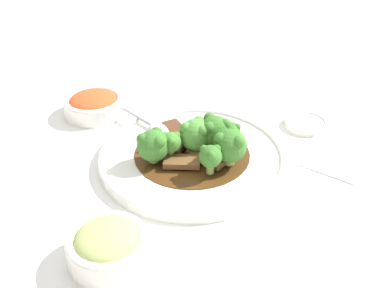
% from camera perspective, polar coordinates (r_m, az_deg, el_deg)
% --- Properties ---
extents(ground_plane, '(4.00, 4.00, 0.00)m').
position_cam_1_polar(ground_plane, '(0.75, 0.00, -2.18)').
color(ground_plane, white).
extents(main_plate, '(0.31, 0.31, 0.02)m').
position_cam_1_polar(main_plate, '(0.75, 0.00, -1.54)').
color(main_plate, white).
rests_on(main_plate, ground_plane).
extents(beef_strip_0, '(0.06, 0.06, 0.01)m').
position_cam_1_polar(beef_strip_0, '(0.71, -1.30, -2.26)').
color(beef_strip_0, brown).
rests_on(beef_strip_0, main_plate).
extents(beef_strip_1, '(0.07, 0.06, 0.01)m').
position_cam_1_polar(beef_strip_1, '(0.79, 1.47, 1.60)').
color(beef_strip_1, brown).
rests_on(beef_strip_1, main_plate).
extents(beef_strip_2, '(0.07, 0.03, 0.01)m').
position_cam_1_polar(beef_strip_2, '(0.72, 1.56, -1.86)').
color(beef_strip_2, brown).
rests_on(beef_strip_2, main_plate).
extents(beef_strip_3, '(0.06, 0.04, 0.01)m').
position_cam_1_polar(beef_strip_3, '(0.79, -2.09, 1.75)').
color(beef_strip_3, '#56331E').
rests_on(beef_strip_3, main_plate).
extents(beef_strip_4, '(0.07, 0.06, 0.01)m').
position_cam_1_polar(beef_strip_4, '(0.75, -3.21, -0.02)').
color(beef_strip_4, brown).
rests_on(beef_strip_4, main_plate).
extents(broccoli_floret_0, '(0.05, 0.05, 0.05)m').
position_cam_1_polar(broccoli_floret_0, '(0.71, -4.95, -0.12)').
color(broccoli_floret_0, '#7FA84C').
rests_on(broccoli_floret_0, main_plate).
extents(broccoli_floret_1, '(0.05, 0.05, 0.06)m').
position_cam_1_polar(broccoli_floret_1, '(0.73, 2.93, 1.68)').
color(broccoli_floret_1, '#7FA84C').
rests_on(broccoli_floret_1, main_plate).
extents(broccoli_floret_2, '(0.04, 0.04, 0.05)m').
position_cam_1_polar(broccoli_floret_2, '(0.68, 2.37, -1.57)').
color(broccoli_floret_2, '#7FA84C').
rests_on(broccoli_floret_2, main_plate).
extents(broccoli_floret_3, '(0.05, 0.05, 0.06)m').
position_cam_1_polar(broccoli_floret_3, '(0.73, 0.50, 1.27)').
color(broccoli_floret_3, '#7FA84C').
rests_on(broccoli_floret_3, main_plate).
extents(broccoli_floret_4, '(0.03, 0.03, 0.04)m').
position_cam_1_polar(broccoli_floret_4, '(0.76, 4.94, 1.67)').
color(broccoli_floret_4, '#7FA84C').
rests_on(broccoli_floret_4, main_plate).
extents(broccoli_floret_5, '(0.03, 0.03, 0.05)m').
position_cam_1_polar(broccoli_floret_5, '(0.71, -2.70, 0.25)').
color(broccoli_floret_5, '#7FA84C').
rests_on(broccoli_floret_5, main_plate).
extents(broccoli_floret_6, '(0.05, 0.05, 0.06)m').
position_cam_1_polar(broccoli_floret_6, '(0.70, 4.84, -0.11)').
color(broccoli_floret_6, '#8EB756').
rests_on(broccoli_floret_6, main_plate).
extents(serving_spoon, '(0.19, 0.04, 0.01)m').
position_cam_1_polar(serving_spoon, '(0.80, -4.62, 2.09)').
color(serving_spoon, '#B7B7BC').
rests_on(serving_spoon, main_plate).
extents(side_bowl_kimchi, '(0.12, 0.12, 0.04)m').
position_cam_1_polar(side_bowl_kimchi, '(0.90, -12.36, 4.96)').
color(side_bowl_kimchi, white).
rests_on(side_bowl_kimchi, ground_plane).
extents(side_bowl_appetizer, '(0.10, 0.10, 0.05)m').
position_cam_1_polar(side_bowl_appetizer, '(0.58, -10.62, -12.61)').
color(side_bowl_appetizer, white).
rests_on(side_bowl_appetizer, ground_plane).
extents(sauce_dish, '(0.08, 0.08, 0.01)m').
position_cam_1_polar(sauce_dish, '(0.87, 14.25, 2.56)').
color(sauce_dish, white).
rests_on(sauce_dish, ground_plane).
extents(paper_napkin, '(0.13, 0.12, 0.01)m').
position_cam_1_polar(paper_napkin, '(0.79, 17.43, -1.70)').
color(paper_napkin, white).
rests_on(paper_napkin, ground_plane).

